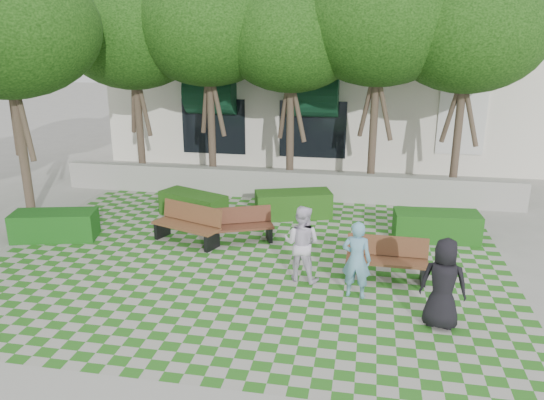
% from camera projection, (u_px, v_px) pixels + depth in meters
% --- Properties ---
extents(ground, '(90.00, 90.00, 0.00)m').
position_uv_depth(ground, '(237.00, 280.00, 11.63)').
color(ground, gray).
rests_on(ground, ground).
extents(lawn, '(12.00, 12.00, 0.00)m').
position_uv_depth(lawn, '(247.00, 261.00, 12.56)').
color(lawn, '#2B721E').
rests_on(lawn, ground).
extents(retaining_wall, '(15.00, 0.36, 0.90)m').
position_uv_depth(retaining_wall, '(283.00, 185.00, 17.31)').
color(retaining_wall, '#9E9B93').
rests_on(retaining_wall, ground).
extents(bench_east, '(1.77, 0.62, 0.92)m').
position_uv_depth(bench_east, '(387.00, 260.00, 11.57)').
color(bench_east, '#58331E').
rests_on(bench_east, ground).
extents(bench_mid, '(1.78, 1.16, 0.89)m').
position_uv_depth(bench_mid, '(240.00, 226.00, 13.63)').
color(bench_mid, '#512A1B').
rests_on(bench_mid, ground).
extents(bench_west, '(1.96, 1.25, 0.98)m').
position_uv_depth(bench_west, '(188.00, 225.00, 13.59)').
color(bench_west, brown).
rests_on(bench_west, ground).
extents(hedge_east, '(2.21, 1.02, 0.75)m').
position_uv_depth(hedge_east, '(436.00, 226.00, 13.78)').
color(hedge_east, '#184F15').
rests_on(hedge_east, ground).
extents(hedge_midright, '(2.35, 1.52, 0.76)m').
position_uv_depth(hedge_midright, '(293.00, 204.00, 15.51)').
color(hedge_midright, '#1E4A13').
rests_on(hedge_midright, ground).
extents(hedge_midleft, '(2.18, 1.55, 0.71)m').
position_uv_depth(hedge_midleft, '(193.00, 205.00, 15.54)').
color(hedge_midleft, '#1E4913').
rests_on(hedge_midleft, ground).
extents(hedge_west, '(2.25, 1.33, 0.74)m').
position_uv_depth(hedge_west, '(55.00, 225.00, 13.85)').
color(hedge_west, '#144B14').
rests_on(hedge_west, ground).
extents(person_blue, '(0.64, 0.47, 1.63)m').
position_uv_depth(person_blue, '(356.00, 260.00, 10.65)').
color(person_blue, '#69A3C0').
rests_on(person_blue, ground).
extents(person_dark, '(0.92, 0.69, 1.71)m').
position_uv_depth(person_dark, '(443.00, 284.00, 9.54)').
color(person_dark, black).
rests_on(person_dark, ground).
extents(person_white, '(0.94, 0.80, 1.69)m').
position_uv_depth(person_white, '(302.00, 243.00, 11.40)').
color(person_white, silver).
rests_on(person_white, ground).
extents(tree_row, '(17.70, 13.40, 7.41)m').
position_uv_depth(tree_row, '(222.00, 33.00, 15.98)').
color(tree_row, '#47382B').
rests_on(tree_row, ground).
extents(building, '(18.00, 8.92, 5.15)m').
position_uv_depth(building, '(332.00, 95.00, 23.92)').
color(building, silver).
rests_on(building, ground).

